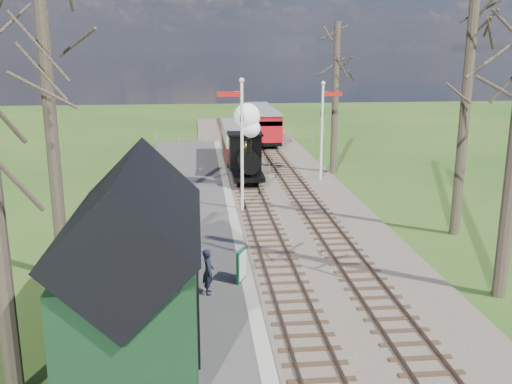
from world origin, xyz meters
The scene contains 18 objects.
distant_hills centered at (1.40, 64.38, -16.21)m, with size 114.40×48.00×22.02m.
ballast_bed centered at (1.30, 22.00, 0.05)m, with size 8.00×60.00×0.10m, color brown.
track_near centered at (0.00, 22.00, 0.10)m, with size 1.60×60.00×0.15m.
track_far centered at (2.60, 22.00, 0.10)m, with size 1.60×60.00×0.15m.
platform centered at (-3.50, 14.00, 0.10)m, with size 5.00×44.00×0.20m, color #474442.
coping_strip centered at (-1.20, 14.00, 0.10)m, with size 0.40×44.00×0.21m, color #B2AD9E.
station_shed centered at (-4.30, 4.00, 2.27)m, with size 3.25×6.30×4.78m.
semaphore_near centered at (-0.77, 16.00, 3.62)m, with size 1.22×0.24×6.22m.
semaphore_far centered at (4.37, 22.00, 3.35)m, with size 1.22×0.24×5.72m.
bare_trees centered at (1.33, 10.10, 5.21)m, with size 15.51×22.39×12.00m.
fence_line centered at (0.30, 36.00, 0.55)m, with size 12.60×0.08×1.00m.
locomotive centered at (-0.01, 21.74, 2.07)m, with size 1.80×4.19×4.49m.
coach centered at (0.00, 27.80, 1.52)m, with size 2.10×7.19×2.21m.
red_carriage_a centered at (2.60, 34.51, 1.50)m, with size 2.07×5.11×2.17m.
red_carriage_b centered at (2.60, 40.01, 1.50)m, with size 2.07×5.11×2.17m.
sign_board centered at (-1.40, 7.52, 0.73)m, with size 0.36×0.70×1.07m.
bench centered at (-3.28, 7.22, 0.62)m, with size 0.50×1.57×0.89m.
person centered at (-2.47, 6.66, 0.91)m, with size 0.52×0.34×1.43m, color #1B1D30.
Camera 1 is at (-2.67, -9.54, 7.48)m, focal length 40.00 mm.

